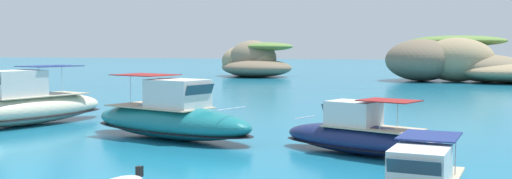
% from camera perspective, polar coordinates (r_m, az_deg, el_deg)
% --- Properties ---
extents(islet_large, '(27.24, 20.44, 6.17)m').
position_cam_1_polar(islet_large, '(82.84, 19.80, 2.54)').
color(islet_large, '#9E8966').
rests_on(islet_large, ground).
extents(islet_small, '(14.02, 13.79, 5.58)m').
position_cam_1_polar(islet_small, '(91.07, -0.32, 2.64)').
color(islet_small, '#9E8966').
rests_on(islet_small, ground).
extents(motorboat_teal, '(10.56, 6.11, 3.17)m').
position_cam_1_polar(motorboat_teal, '(29.71, -8.25, -2.80)').
color(motorboat_teal, '#19727A').
rests_on(motorboat_teal, ground).
extents(motorboat_cream, '(6.54, 11.46, 3.44)m').
position_cam_1_polar(motorboat_cream, '(36.96, -21.74, -1.56)').
color(motorboat_cream, beige).
rests_on(motorboat_cream, ground).
extents(motorboat_navy, '(7.91, 5.06, 2.39)m').
position_cam_1_polar(motorboat_navy, '(25.66, 10.09, -4.47)').
color(motorboat_navy, navy).
rests_on(motorboat_navy, ground).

